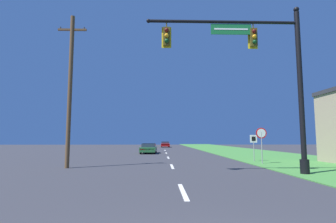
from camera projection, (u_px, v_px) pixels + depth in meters
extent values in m
cube|color=#428438|center=(250.00, 153.00, 32.90)|extent=(10.00, 110.00, 0.04)
cube|color=silver|center=(183.00, 192.00, 8.73)|extent=(0.16, 2.80, 0.01)
cube|color=silver|center=(172.00, 166.00, 16.68)|extent=(0.16, 2.80, 0.01)
cube|color=silver|center=(168.00, 158.00, 24.63)|extent=(0.16, 2.80, 0.01)
cube|color=silver|center=(166.00, 153.00, 32.58)|extent=(0.16, 2.80, 0.01)
cube|color=silver|center=(165.00, 150.00, 40.53)|extent=(0.16, 2.80, 0.01)
cylinder|color=black|center=(305.00, 167.00, 12.95)|extent=(0.44, 0.44, 0.70)
cylinder|color=black|center=(301.00, 90.00, 13.36)|extent=(0.26, 0.26, 8.37)
sphere|color=black|center=(296.00, 10.00, 13.81)|extent=(0.28, 0.28, 0.28)
cylinder|color=black|center=(223.00, 22.00, 13.61)|extent=(7.79, 0.16, 0.16)
sphere|color=black|center=(148.00, 21.00, 13.50)|extent=(0.21, 0.21, 0.21)
cube|color=#196B33|center=(231.00, 29.00, 13.58)|extent=(2.10, 0.06, 0.55)
cube|color=white|center=(231.00, 29.00, 13.55)|extent=(1.76, 0.01, 0.08)
cylinder|color=#4C4214|center=(167.00, 24.00, 13.51)|extent=(0.06, 0.06, 0.35)
cube|color=yellow|center=(166.00, 38.00, 13.57)|extent=(0.50, 0.03, 1.11)
cube|color=#4C4214|center=(167.00, 37.00, 13.44)|extent=(0.34, 0.24, 0.95)
sphere|color=#4C0F0C|center=(167.00, 30.00, 13.33)|extent=(0.22, 0.22, 0.22)
sphere|color=orange|center=(167.00, 35.00, 13.30)|extent=(0.22, 0.22, 0.22)
sphere|color=#0F3D19|center=(167.00, 41.00, 13.27)|extent=(0.22, 0.22, 0.22)
cylinder|color=#4C4214|center=(253.00, 26.00, 13.64)|extent=(0.06, 0.06, 0.35)
cube|color=yellow|center=(253.00, 39.00, 13.71)|extent=(0.50, 0.03, 1.11)
cube|color=#4C4214|center=(253.00, 38.00, 13.57)|extent=(0.34, 0.24, 0.95)
sphere|color=#4C0F0C|center=(254.00, 31.00, 13.46)|extent=(0.22, 0.22, 0.22)
sphere|color=orange|center=(254.00, 37.00, 13.43)|extent=(0.22, 0.22, 0.22)
sphere|color=#0F3D19|center=(255.00, 42.00, 13.41)|extent=(0.22, 0.22, 0.22)
cylinder|color=black|center=(156.00, 150.00, 33.75)|extent=(0.22, 0.64, 0.64)
cylinder|color=black|center=(143.00, 150.00, 33.76)|extent=(0.22, 0.64, 0.64)
cylinder|color=black|center=(154.00, 151.00, 30.49)|extent=(0.22, 0.64, 0.64)
cylinder|color=black|center=(141.00, 151.00, 30.50)|extent=(0.22, 0.64, 0.64)
cube|color=#235B2D|center=(149.00, 149.00, 32.14)|extent=(1.98, 4.74, 0.55)
cube|color=#283342|center=(149.00, 145.00, 32.31)|extent=(1.67, 2.02, 0.42)
cube|color=#235B2D|center=(149.00, 144.00, 32.33)|extent=(1.63, 1.98, 0.06)
cube|color=#B71414|center=(147.00, 149.00, 29.85)|extent=(1.68, 0.12, 0.14)
cylinder|color=black|center=(169.00, 145.00, 58.01)|extent=(0.22, 0.64, 0.64)
cylinder|color=black|center=(161.00, 145.00, 57.96)|extent=(0.22, 0.64, 0.64)
cylinder|color=black|center=(169.00, 146.00, 54.85)|extent=(0.22, 0.64, 0.64)
cylinder|color=black|center=(162.00, 146.00, 54.81)|extent=(0.22, 0.64, 0.64)
cube|color=#AD1414|center=(165.00, 145.00, 56.43)|extent=(1.82, 4.58, 0.55)
cube|color=#283342|center=(165.00, 143.00, 56.59)|extent=(1.60, 1.92, 0.42)
cube|color=#AD1414|center=(165.00, 142.00, 56.61)|extent=(1.57, 1.88, 0.06)
cube|color=#B71414|center=(165.00, 145.00, 54.19)|extent=(1.67, 0.06, 0.14)
cylinder|color=gray|center=(262.00, 148.00, 18.42)|extent=(0.07, 0.07, 2.20)
cylinder|color=red|center=(261.00, 133.00, 18.53)|extent=(0.76, 0.04, 0.76)
cylinder|color=white|center=(261.00, 133.00, 18.50)|extent=(0.61, 0.01, 0.61)
cylinder|color=gray|center=(254.00, 148.00, 20.46)|extent=(0.06, 0.06, 2.00)
cube|color=white|center=(254.00, 139.00, 20.54)|extent=(0.55, 0.04, 0.60)
cube|color=black|center=(254.00, 139.00, 20.52)|extent=(0.31, 0.01, 0.34)
cylinder|color=brown|center=(70.00, 90.00, 16.30)|extent=(0.26, 0.26, 9.60)
cube|color=brown|center=(72.00, 30.00, 16.71)|extent=(1.80, 0.12, 0.12)
cylinder|color=#333338|center=(61.00, 28.00, 16.70)|extent=(0.08, 0.08, 0.12)
cylinder|color=#333338|center=(84.00, 28.00, 16.74)|extent=(0.08, 0.08, 0.12)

